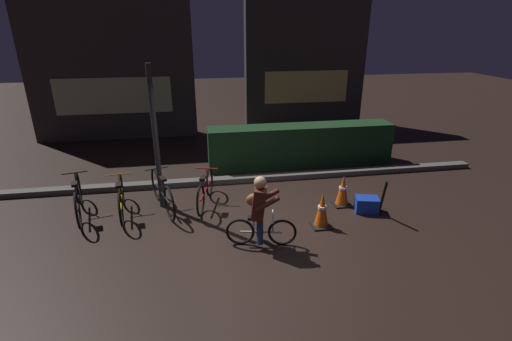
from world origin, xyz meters
TOP-DOWN VIEW (x-y plane):
  - ground_plane at (0.00, 0.00)m, footprint 40.00×40.00m
  - sidewalk_curb at (0.00, 2.20)m, footprint 12.00×0.24m
  - hedge_row at (1.80, 3.10)m, footprint 4.80×0.70m
  - storefront_left at (-3.31, 6.50)m, footprint 4.98×0.54m
  - storefront_right at (3.06, 7.20)m, footprint 4.26×0.54m
  - street_post at (-1.64, 1.20)m, footprint 0.10×0.10m
  - parked_bike_leftmost at (-3.18, 1.07)m, footprint 0.52×1.69m
  - parked_bike_left_mid at (-2.39, 1.00)m, footprint 0.46×1.60m
  - parked_bike_center_left at (-1.61, 1.08)m, footprint 0.60×1.63m
  - parked_bike_center_right at (-0.76, 1.13)m, footprint 0.49×1.51m
  - traffic_cone_near at (1.30, -0.10)m, footprint 0.36×0.36m
  - traffic_cone_far at (2.00, 0.67)m, footprint 0.36×0.36m
  - blue_crate at (2.37, 0.30)m, footprint 0.51×0.42m
  - cyclist at (0.08, -0.50)m, footprint 1.17×0.59m
  - closed_umbrella at (2.55, 0.05)m, footprint 0.15×0.35m

SIDE VIEW (x-z plane):
  - ground_plane at x=0.00m, z-range 0.00..0.00m
  - sidewalk_curb at x=0.00m, z-range 0.00..0.12m
  - blue_crate at x=2.37m, z-range 0.00..0.30m
  - traffic_cone_far at x=2.00m, z-range -0.01..0.64m
  - parked_bike_center_right at x=-0.76m, z-range -0.03..0.68m
  - traffic_cone_near at x=1.30m, z-range -0.01..0.67m
  - parked_bike_left_mid at x=-2.39m, z-range -0.03..0.71m
  - parked_bike_center_left at x=-1.61m, z-range -0.04..0.75m
  - parked_bike_leftmost at x=-3.18m, z-range -0.04..0.76m
  - closed_umbrella at x=2.55m, z-range 0.00..0.81m
  - hedge_row at x=1.80m, z-range 0.00..1.05m
  - cyclist at x=0.08m, z-range 0.01..1.25m
  - street_post at x=-1.64m, z-range 0.00..2.84m
  - storefront_right at x=3.06m, z-range -0.01..4.51m
  - storefront_left at x=-3.31m, z-range -0.01..4.51m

